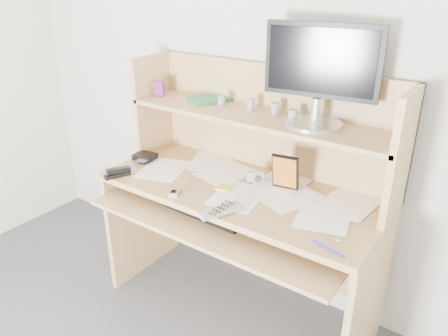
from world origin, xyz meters
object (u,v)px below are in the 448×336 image
Objects in this scene: tv_remote at (221,211)px; game_case at (285,172)px; monitor at (320,72)px; desk at (248,191)px; keyboard at (207,211)px.

game_case is (0.12, 0.36, 0.08)m from tv_remote.
tv_remote is 0.74m from monitor.
game_case is 0.35× the size of monitor.
desk is 7.74× the size of game_case.
keyboard is 2.40× the size of game_case.
desk is 0.25m from keyboard.
game_case is (0.28, 0.25, 0.18)m from keyboard.
game_case is at bearing 44.38° from keyboard.
tv_remote is (0.08, -0.34, 0.07)m from desk.
desk is at bearing 176.59° from game_case.
game_case is at bearing 5.68° from desk.
tv_remote reaches higher than keyboard.
desk is at bearing -167.19° from monitor.
keyboard is at bearing -146.67° from game_case.
keyboard is at bearing 169.17° from tv_remote.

